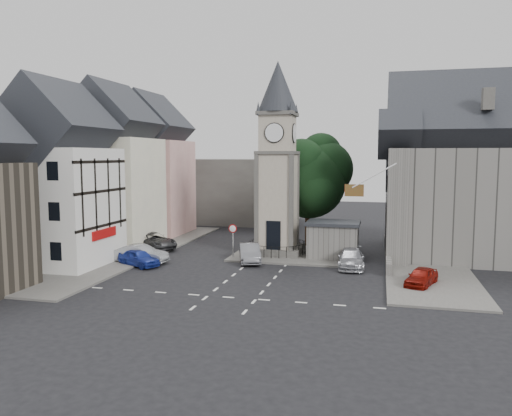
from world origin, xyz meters
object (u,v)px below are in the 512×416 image
(stone_shelter, at_px, (333,240))
(car_east_red, at_px, (421,277))
(car_west_blue, at_px, (139,258))
(clock_tower, at_px, (278,160))
(pedestrian, at_px, (418,250))

(stone_shelter, distance_m, car_east_red, 9.87)
(stone_shelter, relative_size, car_east_red, 1.20)
(car_west_blue, xyz_separation_m, car_east_red, (20.61, -0.93, -0.04))
(clock_tower, xyz_separation_m, stone_shelter, (4.80, -0.49, -6.57))
(stone_shelter, bearing_deg, car_west_blue, -155.36)
(car_west_blue, distance_m, car_east_red, 20.64)
(car_west_blue, height_order, car_east_red, car_west_blue)
(car_east_red, bearing_deg, car_west_blue, -161.53)
(stone_shelter, xyz_separation_m, pedestrian, (6.70, 0.33, -0.58))
(stone_shelter, height_order, pedestrian, stone_shelter)
(clock_tower, relative_size, pedestrian, 8.41)
(pedestrian, bearing_deg, car_east_red, 71.92)
(stone_shelter, distance_m, car_west_blue, 15.65)
(clock_tower, distance_m, stone_shelter, 8.15)
(car_east_red, height_order, pedestrian, pedestrian)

